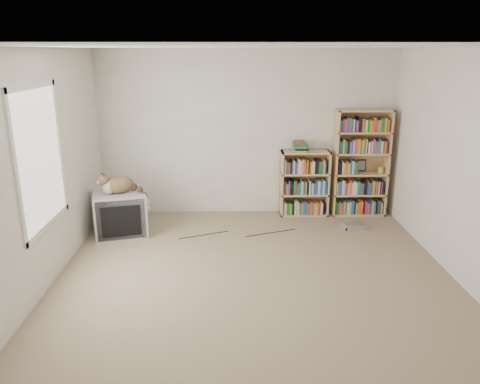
{
  "coord_description": "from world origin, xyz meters",
  "views": [
    {
      "loc": [
        -0.28,
        -4.58,
        2.47
      ],
      "look_at": [
        -0.15,
        1.0,
        0.78
      ],
      "focal_mm": 35.0,
      "sensor_mm": 36.0,
      "label": 1
    }
  ],
  "objects_px": {
    "cat": "(123,187)",
    "crt_tv": "(121,213)",
    "bookcase_short": "(304,185)",
    "dvd_player": "(354,226)",
    "bookcase_tall": "(360,165)"
  },
  "relations": [
    {
      "from": "cat",
      "to": "crt_tv",
      "type": "bearing_deg",
      "value": 110.53
    },
    {
      "from": "bookcase_short",
      "to": "dvd_player",
      "type": "height_order",
      "value": "bookcase_short"
    },
    {
      "from": "crt_tv",
      "to": "dvd_player",
      "type": "relative_size",
      "value": 2.64
    },
    {
      "from": "bookcase_tall",
      "to": "bookcase_short",
      "type": "height_order",
      "value": "bookcase_tall"
    },
    {
      "from": "bookcase_short",
      "to": "crt_tv",
      "type": "bearing_deg",
      "value": -164.41
    },
    {
      "from": "bookcase_tall",
      "to": "bookcase_short",
      "type": "bearing_deg",
      "value": 180.0
    },
    {
      "from": "dvd_player",
      "to": "crt_tv",
      "type": "bearing_deg",
      "value": 169.49
    },
    {
      "from": "bookcase_tall",
      "to": "dvd_player",
      "type": "relative_size",
      "value": 5.22
    },
    {
      "from": "bookcase_tall",
      "to": "dvd_player",
      "type": "height_order",
      "value": "bookcase_tall"
    },
    {
      "from": "cat",
      "to": "dvd_player",
      "type": "distance_m",
      "value": 3.32
    },
    {
      "from": "crt_tv",
      "to": "bookcase_tall",
      "type": "height_order",
      "value": "bookcase_tall"
    },
    {
      "from": "crt_tv",
      "to": "cat",
      "type": "height_order",
      "value": "cat"
    },
    {
      "from": "crt_tv",
      "to": "bookcase_tall",
      "type": "relative_size",
      "value": 0.51
    },
    {
      "from": "crt_tv",
      "to": "bookcase_tall",
      "type": "xyz_separation_m",
      "value": [
        3.53,
        0.75,
        0.48
      ]
    },
    {
      "from": "cat",
      "to": "bookcase_short",
      "type": "height_order",
      "value": "bookcase_short"
    }
  ]
}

